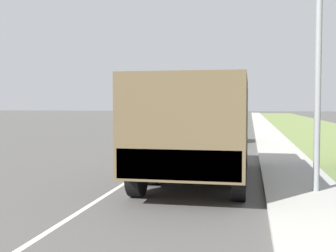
{
  "coord_description": "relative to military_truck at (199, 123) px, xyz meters",
  "views": [
    {
      "loc": [
        3.25,
        -0.01,
        2.1
      ],
      "look_at": [
        0.75,
        12.78,
        1.42
      ],
      "focal_mm": 45.0,
      "sensor_mm": 36.0,
      "label": 1
    }
  ],
  "objects": [
    {
      "name": "ground_plane",
      "position": [
        -1.88,
        28.67,
        -1.58
      ],
      "size": [
        180.0,
        180.0,
        0.0
      ],
      "primitive_type": "plane",
      "color": "#565451"
    },
    {
      "name": "lane_centre_stripe",
      "position": [
        -1.88,
        28.67,
        -1.58
      ],
      "size": [
        0.12,
        120.0,
        0.0
      ],
      "color": "silver",
      "rests_on": "ground"
    },
    {
      "name": "sidewalk_right",
      "position": [
        2.62,
        28.67,
        -1.52
      ],
      "size": [
        1.8,
        120.0,
        0.12
      ],
      "color": "beige",
      "rests_on": "ground"
    },
    {
      "name": "grass_strip_right",
      "position": [
        7.02,
        28.67,
        -1.57
      ],
      "size": [
        7.0,
        120.0,
        0.02
      ],
      "color": "olive",
      "rests_on": "ground"
    },
    {
      "name": "military_truck",
      "position": [
        0.0,
        0.0,
        0.0
      ],
      "size": [
        2.59,
        6.94,
        2.74
      ],
      "color": "#545B3D",
      "rests_on": "ground"
    },
    {
      "name": "car_nearest_ahead",
      "position": [
        -0.38,
        11.47,
        -0.82
      ],
      "size": [
        1.74,
        4.86,
        1.71
      ],
      "color": "#336B3D",
      "rests_on": "ground"
    },
    {
      "name": "car_second_ahead",
      "position": [
        -3.5,
        22.07,
        -0.93
      ],
      "size": [
        1.78,
        4.9,
        1.43
      ],
      "color": "#336B3D",
      "rests_on": "ground"
    },
    {
      "name": "lamp_post",
      "position": [
        2.64,
        -1.34,
        2.47
      ],
      "size": [
        1.69,
        0.24,
        6.55
      ],
      "color": "gray",
      "rests_on": "sidewalk_right"
    }
  ]
}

